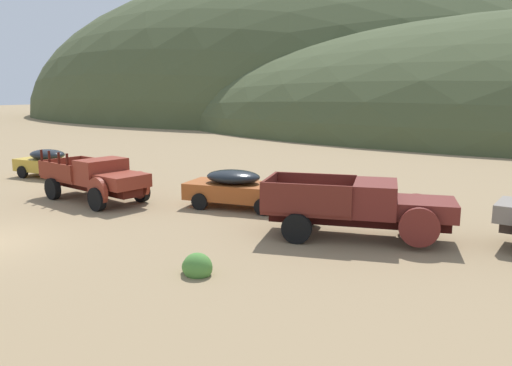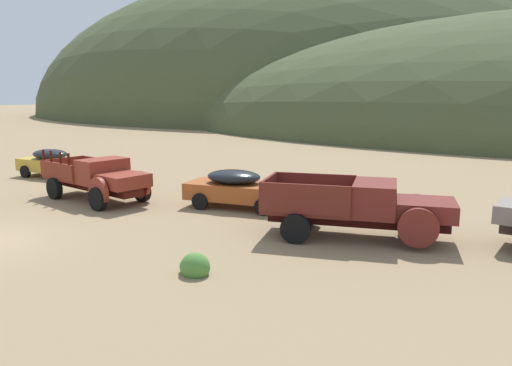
# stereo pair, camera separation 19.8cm
# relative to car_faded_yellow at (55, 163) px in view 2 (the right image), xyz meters

# --- Properties ---
(hill_center) EXTENTS (114.68, 74.06, 51.83)m
(hill_center) POSITION_rel_car_faded_yellow_xyz_m (-19.55, 68.31, -0.81)
(hill_center) COLOR #424C2D
(hill_center) RESTS_ON ground
(car_faded_yellow) EXTENTS (4.55, 2.10, 1.57)m
(car_faded_yellow) POSITION_rel_car_faded_yellow_xyz_m (0.00, 0.00, 0.00)
(car_faded_yellow) COLOR gold
(car_faded_yellow) RESTS_ON ground
(truck_rust_red) EXTENTS (5.91, 3.17, 2.16)m
(truck_rust_red) POSITION_rel_car_faded_yellow_xyz_m (7.06, -3.08, 0.18)
(truck_rust_red) COLOR #42140D
(truck_rust_red) RESTS_ON ground
(car_oxide_orange) EXTENTS (4.88, 2.56, 1.57)m
(car_oxide_orange) POSITION_rel_car_faded_yellow_xyz_m (12.98, -0.99, 0.00)
(car_oxide_orange) COLOR #A34C1E
(car_oxide_orange) RESTS_ON ground
(truck_oxblood) EXTENTS (6.36, 3.70, 1.91)m
(truck_oxblood) POSITION_rel_car_faded_yellow_xyz_m (18.83, -2.63, 0.22)
(truck_oxblood) COLOR black
(truck_oxblood) RESTS_ON ground
(bush_near_barrel) EXTENTS (0.91, 0.73, 0.76)m
(bush_near_barrel) POSITION_rel_car_faded_yellow_xyz_m (15.93, -8.11, -0.62)
(bush_near_barrel) COLOR #4C8438
(bush_near_barrel) RESTS_ON ground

